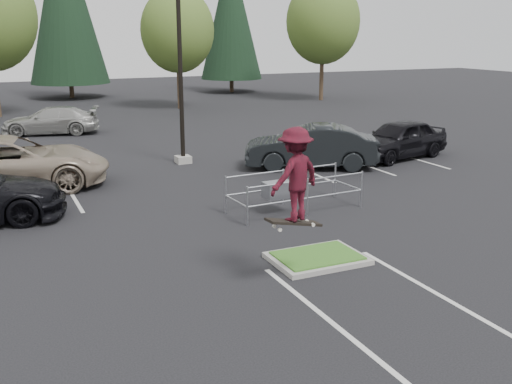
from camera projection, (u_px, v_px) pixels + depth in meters
name	position (u px, v px, depth m)	size (l,w,h in m)	color
ground	(317.00, 261.00, 14.42)	(120.00, 120.00, 0.00)	black
grass_median	(317.00, 258.00, 14.40)	(2.20, 1.60, 0.16)	gray
stall_lines	(186.00, 204.00, 19.17)	(22.62, 17.60, 0.01)	silver
light_pole	(180.00, 52.00, 23.98)	(0.70, 0.60, 10.12)	gray
decid_c	(177.00, 33.00, 41.66)	(5.12, 5.12, 8.38)	#38281C
decid_d	(323.00, 24.00, 46.75)	(5.76, 5.76, 9.43)	#38281C
conif_c	(231.00, 14.00, 52.96)	(5.50, 5.50, 12.50)	#38281C
cart_corral	(282.00, 189.00, 18.15)	(4.17, 1.72, 1.16)	#9A9CA2
skateboarder	(295.00, 175.00, 12.42)	(1.45, 1.11, 2.19)	black
car_l_tan	(10.00, 163.00, 20.86)	(3.07, 6.67, 1.85)	gray
car_r_charc	(311.00, 147.00, 24.05)	(1.84, 5.28, 1.74)	black
car_r_black	(399.00, 139.00, 25.97)	(1.97, 4.89, 1.67)	black
car_far_silver	(52.00, 120.00, 32.10)	(2.04, 5.03, 1.46)	#9F9F9A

